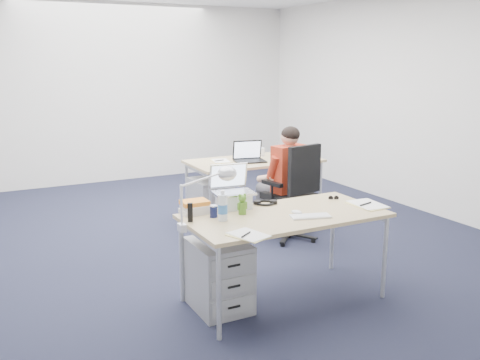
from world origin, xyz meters
The scene contains 24 objects.
floor centered at (0.00, 0.00, 0.00)m, with size 7.00×7.00×0.00m, color black.
room centered at (0.00, 0.00, 1.71)m, with size 6.02×7.02×2.80m.
desk_near centered at (-0.01, -1.52, 0.68)m, with size 1.60×0.80×0.73m.
desk_far centered at (0.90, 0.63, 0.68)m, with size 1.60×0.80×0.73m.
office_chair centered at (0.88, -0.25, 0.30)m, with size 0.78×0.78×1.06m.
seated_person centered at (0.85, -0.08, 0.62)m, with size 0.42×0.69×1.23m.
drawer_pedestal_near centered at (-0.55, -1.42, 0.28)m, with size 0.40×0.50×0.55m, color #939498.
drawer_pedestal_far centered at (0.30, 0.61, 0.28)m, with size 0.40×0.50×0.55m, color #939498.
silver_laptop centered at (-0.29, -1.17, 0.90)m, with size 0.33×0.26×0.35m, color silver, non-canonical shape.
wireless_keyboard centered at (0.12, -1.69, 0.74)m, with size 0.31×0.13×0.02m, color white.
computer_mouse centered at (0.06, -1.58, 0.75)m, with size 0.06×0.10×0.03m, color white.
headphones centered at (0.00, -1.19, 0.75)m, with size 0.21×0.16×0.03m, color black, non-canonical shape.
can_koozie centered at (-0.55, -1.34, 0.78)m, with size 0.06×0.06×0.10m, color #13183E.
water_bottle centered at (-0.53, -1.45, 0.85)m, with size 0.07×0.07×0.24m, color silver.
bear_figurine centered at (-0.31, -1.37, 0.81)m, with size 0.09×0.07×0.17m, color #30671B, non-canonical shape.
book_stack centered at (-0.63, -1.17, 0.78)m, with size 0.23×0.17×0.10m, color silver.
cordless_phone centered at (-0.76, -1.37, 0.80)m, with size 0.04×0.02×0.15m, color black.
papers_left centered at (-0.53, -1.87, 0.73)m, with size 0.19×0.27×0.01m, color #E6D985.
papers_right centered at (0.74, -1.63, 0.74)m, with size 0.22×0.32×0.01m, color #E6D985.
sunglasses centered at (0.61, -1.33, 0.74)m, with size 0.09×0.04×0.02m, color black, non-canonical shape.
desk_lamp centered at (-0.76, -1.56, 0.96)m, with size 0.41×0.15×0.46m, color silver, non-canonical shape.
dark_laptop centered at (0.79, 0.54, 0.86)m, with size 0.36×0.35×0.26m, color black, non-canonical shape.
far_cup centered at (1.12, 0.83, 0.78)m, with size 0.07×0.07×0.10m, color white.
far_papers centered at (0.49, 0.73, 0.73)m, with size 0.19×0.27×0.01m, color white.
Camera 1 is at (-2.21, -4.98, 1.93)m, focal length 40.00 mm.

